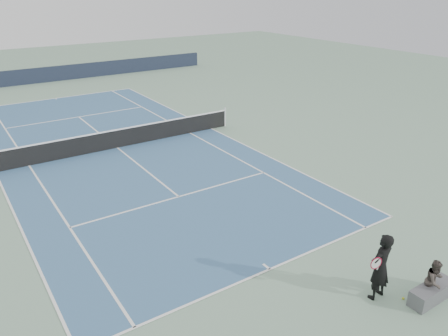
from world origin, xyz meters
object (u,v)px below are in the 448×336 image
tennis_player (380,267)px  tennis_ball (403,298)px  tennis_net (116,138)px  spectator_bench (433,287)px

tennis_player → tennis_ball: bearing=-43.4°
tennis_net → tennis_player: 14.40m
tennis_net → tennis_ball: bearing=-82.0°
tennis_ball → spectator_bench: (0.56, -0.40, 0.39)m
spectator_bench → tennis_ball: bearing=144.7°
tennis_net → tennis_player: (1.57, -14.31, 0.43)m
tennis_player → spectator_bench: tennis_player is taller
tennis_player → tennis_ball: size_ratio=27.67×
tennis_ball → spectator_bench: bearing=-35.3°
tennis_player → spectator_bench: 1.47m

